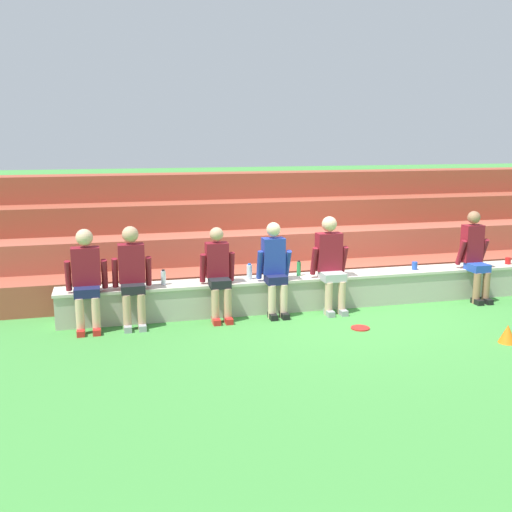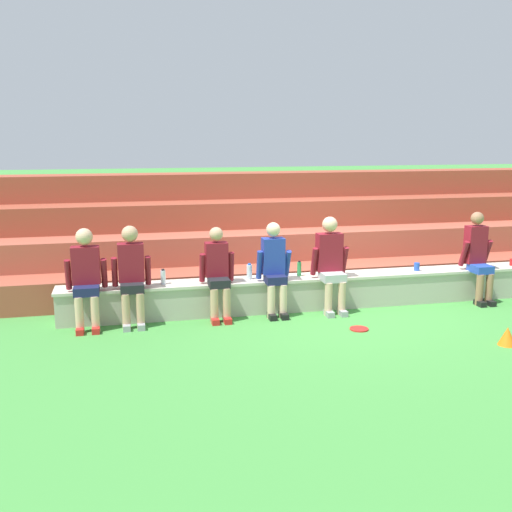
{
  "view_description": "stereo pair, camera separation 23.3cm",
  "coord_description": "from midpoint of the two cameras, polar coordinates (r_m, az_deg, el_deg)",
  "views": [
    {
      "loc": [
        -3.33,
        -8.03,
        2.57
      ],
      "look_at": [
        -1.21,
        0.22,
        0.84
      ],
      "focal_mm": 41.75,
      "sensor_mm": 36.0,
      "label": 1
    },
    {
      "loc": [
        -3.1,
        -8.08,
        2.57
      ],
      "look_at": [
        -1.21,
        0.22,
        0.84
      ],
      "focal_mm": 41.75,
      "sensor_mm": 36.0,
      "label": 2
    }
  ],
  "objects": [
    {
      "name": "brick_bleachers",
      "position": [
        11.12,
        4.18,
        1.8
      ],
      "size": [
        11.46,
        2.8,
        1.87
      ],
      "color": "#A14A35",
      "rests_on": "ground"
    },
    {
      "name": "ground_plane",
      "position": [
        9.04,
        8.61,
        -5.14
      ],
      "size": [
        80.0,
        80.0,
        0.0
      ],
      "primitive_type": "plane",
      "color": "#428E3D"
    },
    {
      "name": "sports_cone",
      "position": [
        8.14,
        23.7,
        -7.05
      ],
      "size": [
        0.22,
        0.22,
        0.23
      ],
      "primitive_type": "cone",
      "color": "orange",
      "rests_on": "ground"
    },
    {
      "name": "water_bottle_center_gap",
      "position": [
        8.73,
        0.12,
        -1.52
      ],
      "size": [
        0.08,
        0.08,
        0.24
      ],
      "color": "silver",
      "rests_on": "stone_seating_wall"
    },
    {
      "name": "person_rightmost_edge",
      "position": [
        9.92,
        21.14,
        0.04
      ],
      "size": [
        0.48,
        0.57,
        1.4
      ],
      "color": "#996B4C",
      "rests_on": "ground"
    },
    {
      "name": "person_left_of_center",
      "position": [
        8.25,
        -11.05,
        -1.57
      ],
      "size": [
        0.53,
        0.52,
        1.37
      ],
      "color": "tan",
      "rests_on": "ground"
    },
    {
      "name": "person_right_of_center",
      "position": [
        8.55,
        2.55,
        -1.04
      ],
      "size": [
        0.5,
        0.5,
        1.35
      ],
      "color": "beige",
      "rests_on": "ground"
    },
    {
      "name": "person_far_right",
      "position": [
        8.81,
        7.93,
        -0.52
      ],
      "size": [
        0.55,
        0.57,
        1.4
      ],
      "color": "#DBAD89",
      "rests_on": "ground"
    },
    {
      "name": "water_bottle_mid_left",
      "position": [
        8.96,
        4.91,
        -1.23
      ],
      "size": [
        0.06,
        0.06,
        0.23
      ],
      "color": "green",
      "rests_on": "stone_seating_wall"
    },
    {
      "name": "water_bottle_near_right",
      "position": [
        8.53,
        -8.12,
        -2.01
      ],
      "size": [
        0.07,
        0.07,
        0.22
      ],
      "color": "silver",
      "rests_on": "stone_seating_wall"
    },
    {
      "name": "frisbee",
      "position": [
        8.21,
        10.66,
        -6.88
      ],
      "size": [
        0.25,
        0.25,
        0.02
      ],
      "primitive_type": "cylinder",
      "color": "red",
      "rests_on": "ground"
    },
    {
      "name": "stone_seating_wall",
      "position": [
        9.17,
        8.15,
        -3.18
      ],
      "size": [
        8.13,
        0.49,
        0.49
      ],
      "color": "#B7AF9E",
      "rests_on": "ground"
    },
    {
      "name": "person_far_left",
      "position": [
        8.25,
        -15.2,
        -1.79
      ],
      "size": [
        0.55,
        0.54,
        1.35
      ],
      "color": "#DBAD89",
      "rests_on": "ground"
    },
    {
      "name": "person_center",
      "position": [
        8.4,
        -2.9,
        -1.47
      ],
      "size": [
        0.5,
        0.56,
        1.3
      ],
      "color": "tan",
      "rests_on": "ground"
    },
    {
      "name": "plastic_cup_right_end",
      "position": [
        9.65,
        15.82,
        -0.99
      ],
      "size": [
        0.09,
        0.09,
        0.13
      ],
      "primitive_type": "cylinder",
      "color": "blue",
      "rests_on": "stone_seating_wall"
    }
  ]
}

